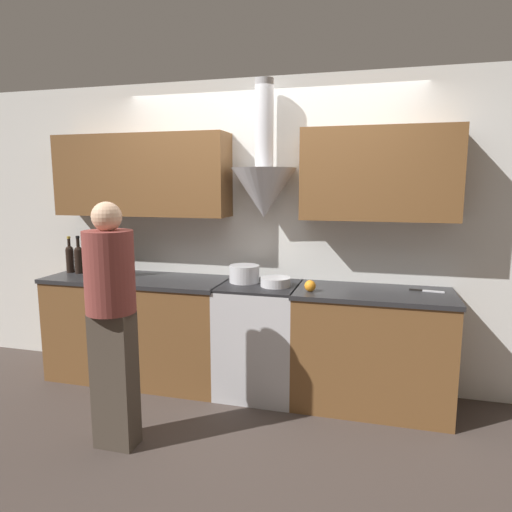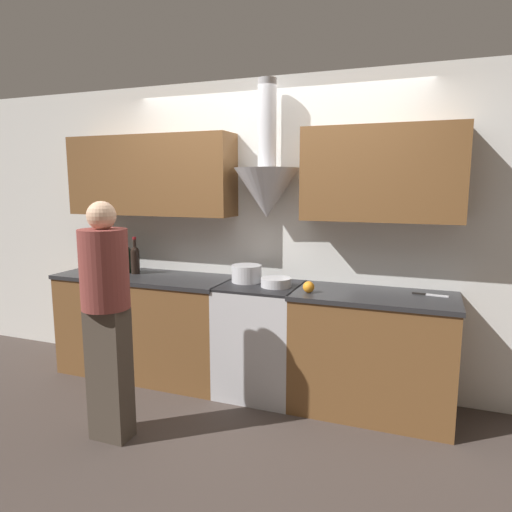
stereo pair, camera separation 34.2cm
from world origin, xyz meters
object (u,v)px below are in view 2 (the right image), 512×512
(orange_fruit, at_px, (309,287))
(stove_range, at_px, (260,338))
(stock_pot, at_px, (247,274))
(wine_bottle_5, at_px, (127,258))
(wine_bottle_3, at_px, (109,258))
(wine_bottle_0, at_px, (84,255))
(wine_bottle_2, at_px, (101,256))
(person_foreground_left, at_px, (106,311))
(wine_bottle_4, at_px, (118,258))
(mixing_bowl, at_px, (276,282))
(wine_bottle_1, at_px, (92,255))
(wine_bottle_6, at_px, (135,259))

(orange_fruit, bearing_deg, stove_range, 162.76)
(stock_pot, bearing_deg, wine_bottle_5, -178.86)
(wine_bottle_3, bearing_deg, stove_range, -1.70)
(wine_bottle_0, height_order, wine_bottle_2, wine_bottle_2)
(person_foreground_left, bearing_deg, orange_fruit, 37.52)
(wine_bottle_0, relative_size, wine_bottle_4, 1.02)
(wine_bottle_0, distance_m, wine_bottle_2, 0.20)
(stove_range, height_order, mixing_bowl, mixing_bowl)
(wine_bottle_4, height_order, stock_pot, wine_bottle_4)
(wine_bottle_5, distance_m, stock_pot, 1.17)
(wine_bottle_2, bearing_deg, wine_bottle_0, 179.98)
(wine_bottle_3, relative_size, person_foreground_left, 0.20)
(wine_bottle_4, height_order, mixing_bowl, wine_bottle_4)
(wine_bottle_5, height_order, person_foreground_left, person_foreground_left)
(wine_bottle_4, bearing_deg, stove_range, -1.56)
(wine_bottle_2, bearing_deg, stove_range, -1.69)
(wine_bottle_0, bearing_deg, mixing_bowl, -2.22)
(orange_fruit, xyz_separation_m, person_foreground_left, (-1.15, -0.88, -0.06))
(wine_bottle_5, xyz_separation_m, orange_fruit, (1.75, -0.17, -0.10))
(wine_bottle_1, distance_m, orange_fruit, 2.15)
(wine_bottle_1, bearing_deg, wine_bottle_3, 2.71)
(stove_range, bearing_deg, wine_bottle_1, 178.80)
(wine_bottle_2, distance_m, wine_bottle_5, 0.31)
(wine_bottle_1, height_order, wine_bottle_4, wine_bottle_1)
(stock_pot, xyz_separation_m, mixing_bowl, (0.28, -0.08, -0.04))
(stove_range, height_order, wine_bottle_5, wine_bottle_5)
(wine_bottle_2, height_order, wine_bottle_5, wine_bottle_2)
(wine_bottle_4, relative_size, mixing_bowl, 1.36)
(wine_bottle_6, height_order, mixing_bowl, wine_bottle_6)
(mixing_bowl, distance_m, person_foreground_left, 1.31)
(wine_bottle_3, height_order, wine_bottle_6, wine_bottle_6)
(wine_bottle_1, relative_size, wine_bottle_2, 1.01)
(wine_bottle_0, relative_size, wine_bottle_1, 0.98)
(person_foreground_left, bearing_deg, wine_bottle_1, 133.46)
(wine_bottle_3, relative_size, wine_bottle_4, 0.98)
(stock_pot, bearing_deg, wine_bottle_4, -179.26)
(stove_range, relative_size, mixing_bowl, 3.81)
(stock_pot, bearing_deg, wine_bottle_3, -179.59)
(wine_bottle_3, xyz_separation_m, wine_bottle_5, (0.20, -0.01, 0.01))
(wine_bottle_6, distance_m, stock_pot, 1.08)
(wine_bottle_4, distance_m, person_foreground_left, 1.27)
(stove_range, bearing_deg, wine_bottle_0, 178.49)
(wine_bottle_0, height_order, wine_bottle_4, wine_bottle_0)
(stock_pot, relative_size, orange_fruit, 2.87)
(wine_bottle_3, distance_m, wine_bottle_4, 0.11)
(wine_bottle_3, height_order, stock_pot, wine_bottle_3)
(person_foreground_left, bearing_deg, wine_bottle_3, 127.12)
(wine_bottle_5, bearing_deg, stock_pot, 1.14)
(wine_bottle_3, bearing_deg, wine_bottle_4, -3.57)
(wine_bottle_6, bearing_deg, stove_range, -1.37)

